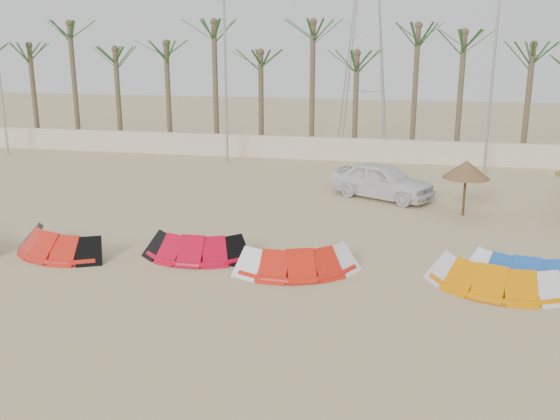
% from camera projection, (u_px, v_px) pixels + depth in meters
% --- Properties ---
extents(ground, '(120.00, 120.00, 0.00)m').
position_uv_depth(ground, '(230.00, 324.00, 15.40)').
color(ground, tan).
rests_on(ground, ground).
extents(boundary_wall, '(60.00, 0.30, 1.30)m').
position_uv_depth(boundary_wall, '(337.00, 149.00, 35.99)').
color(boundary_wall, beige).
rests_on(boundary_wall, ground).
extents(palm_line, '(52.00, 4.00, 7.70)m').
position_uv_depth(palm_line, '(354.00, 45.00, 35.73)').
color(palm_line, brown).
rests_on(palm_line, ground).
extents(lamp_b, '(1.25, 0.14, 11.00)m').
position_uv_depth(lamp_b, '(226.00, 58.00, 33.92)').
color(lamp_b, '#A5A8AD').
rests_on(lamp_b, ground).
extents(lamp_c, '(1.25, 0.14, 11.00)m').
position_uv_depth(lamp_c, '(495.00, 60.00, 31.15)').
color(lamp_c, '#A5A8AD').
rests_on(lamp_c, ground).
extents(pylon, '(3.00, 3.00, 14.00)m').
position_uv_depth(pylon, '(362.00, 144.00, 41.62)').
color(pylon, '#A5A8AD').
rests_on(pylon, ground).
extents(kite_red_left, '(3.84, 2.45, 0.90)m').
position_uv_depth(kite_red_left, '(63.00, 240.00, 20.44)').
color(kite_red_left, red).
rests_on(kite_red_left, ground).
extents(kite_red_mid, '(3.44, 1.62, 0.90)m').
position_uv_depth(kite_red_mid, '(199.00, 243.00, 20.11)').
color(kite_red_mid, red).
rests_on(kite_red_mid, ground).
extents(kite_red_right, '(3.99, 2.58, 0.90)m').
position_uv_depth(kite_red_right, '(299.00, 256.00, 18.93)').
color(kite_red_right, red).
rests_on(kite_red_right, ground).
extents(kite_orange, '(4.01, 2.54, 0.90)m').
position_uv_depth(kite_orange, '(493.00, 273.00, 17.58)').
color(kite_orange, orange).
rests_on(kite_orange, ground).
extents(kite_blue, '(3.54, 1.96, 0.90)m').
position_uv_depth(kite_blue, '(525.00, 265.00, 18.18)').
color(kite_blue, blue).
rests_on(kite_blue, ground).
extents(parasol_left, '(1.86, 1.86, 2.22)m').
position_uv_depth(parasol_left, '(466.00, 169.00, 24.36)').
color(parasol_left, '#4C331E').
rests_on(parasol_left, ground).
extents(car, '(4.93, 3.75, 1.57)m').
position_uv_depth(car, '(382.00, 181.00, 27.33)').
color(car, white).
rests_on(car, ground).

